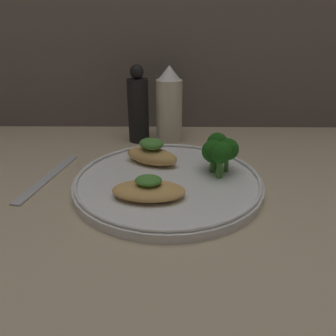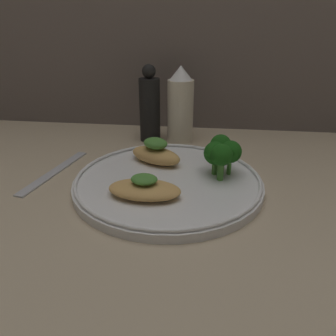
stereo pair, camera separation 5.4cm
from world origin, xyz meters
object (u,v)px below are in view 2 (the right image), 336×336
(pepper_grinder, at_px, (150,107))
(broccoli_bunch, at_px, (222,152))
(sauce_bottle, at_px, (181,106))
(plate, at_px, (168,181))

(pepper_grinder, bearing_deg, broccoli_bunch, -51.70)
(broccoli_bunch, distance_m, sauce_bottle, 0.22)
(broccoli_bunch, bearing_deg, sauce_bottle, 113.47)
(sauce_bottle, bearing_deg, broccoli_bunch, -66.53)
(broccoli_bunch, bearing_deg, pepper_grinder, 128.30)
(plate, height_order, broccoli_bunch, broccoli_bunch)
(plate, relative_size, broccoli_bunch, 4.14)
(broccoli_bunch, bearing_deg, plate, -161.67)
(plate, relative_size, pepper_grinder, 1.85)
(plate, bearing_deg, pepper_grinder, 106.95)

